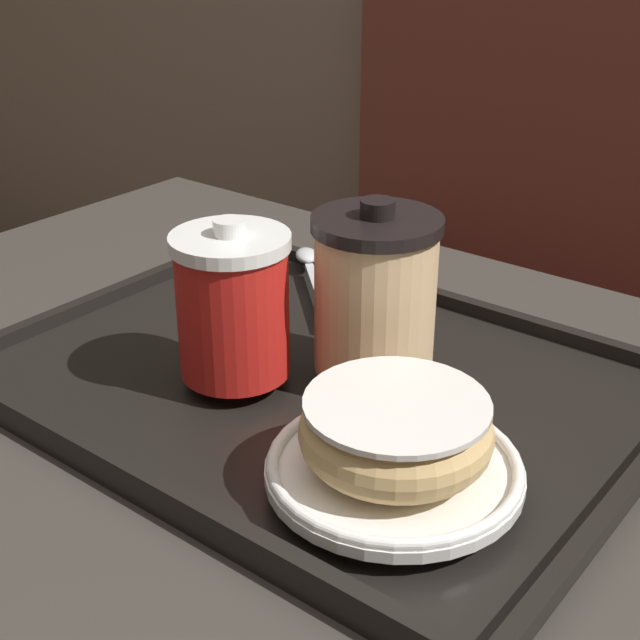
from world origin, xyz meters
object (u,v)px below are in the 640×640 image
at_px(coffee_cup_rear, 375,293).
at_px(spoon, 310,267).
at_px(coffee_cup_front, 233,304).
at_px(donut_chocolate_glazed, 396,430).

distance_m(coffee_cup_rear, spoon, 0.21).
relative_size(coffee_cup_front, donut_chocolate_glazed, 1.01).
bearing_deg(coffee_cup_rear, coffee_cup_front, -137.70).
distance_m(donut_chocolate_glazed, spoon, 0.34).
height_order(coffee_cup_front, spoon, coffee_cup_front).
height_order(coffee_cup_front, donut_chocolate_glazed, coffee_cup_front).
relative_size(coffee_cup_rear, spoon, 1.05).
height_order(coffee_cup_rear, donut_chocolate_glazed, coffee_cup_rear).
height_order(coffee_cup_front, coffee_cup_rear, coffee_cup_rear).
relative_size(coffee_cup_front, coffee_cup_rear, 0.91).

